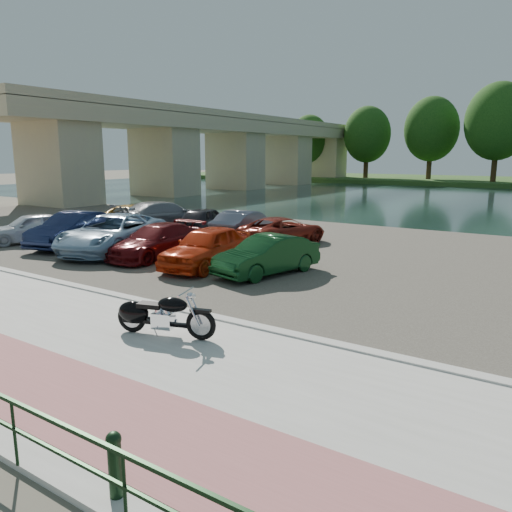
{
  "coord_description": "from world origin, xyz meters",
  "views": [
    {
      "loc": [
        7.64,
        -7.03,
        3.94
      ],
      "look_at": [
        -0.16,
        4.68,
        1.1
      ],
      "focal_mm": 35.0,
      "sensor_mm": 36.0,
      "label": 1
    }
  ],
  "objects_px": {
    "car_1": "(73,229)",
    "car_2": "(113,233)",
    "motorcycle": "(156,315)",
    "car_0": "(31,228)"
  },
  "relations": [
    {
      "from": "motorcycle",
      "to": "car_2",
      "type": "relative_size",
      "value": 0.41
    },
    {
      "from": "car_0",
      "to": "car_2",
      "type": "xyz_separation_m",
      "value": [
        5.0,
        0.47,
        0.1
      ]
    },
    {
      "from": "car_1",
      "to": "car_0",
      "type": "bearing_deg",
      "value": 175.04
    },
    {
      "from": "motorcycle",
      "to": "car_0",
      "type": "xyz_separation_m",
      "value": [
        -13.53,
        5.66,
        0.15
      ]
    },
    {
      "from": "car_2",
      "to": "motorcycle",
      "type": "bearing_deg",
      "value": -52.19
    },
    {
      "from": "car_1",
      "to": "car_2",
      "type": "distance_m",
      "value": 2.49
    },
    {
      "from": "motorcycle",
      "to": "car_1",
      "type": "xyz_separation_m",
      "value": [
        -11.02,
        6.08,
        0.22
      ]
    },
    {
      "from": "motorcycle",
      "to": "car_0",
      "type": "bearing_deg",
      "value": 140.55
    },
    {
      "from": "car_1",
      "to": "car_2",
      "type": "height_order",
      "value": "car_2"
    },
    {
      "from": "motorcycle",
      "to": "car_2",
      "type": "distance_m",
      "value": 10.51
    }
  ]
}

